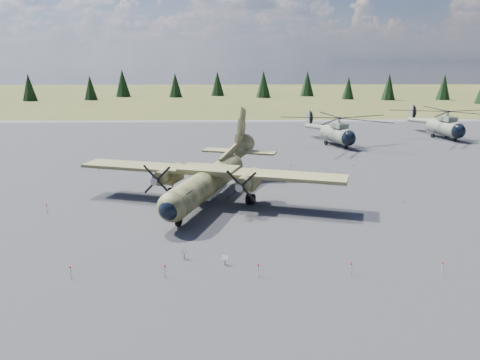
{
  "coord_description": "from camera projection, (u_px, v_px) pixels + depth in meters",
  "views": [
    {
      "loc": [
        0.06,
        -41.22,
        13.46
      ],
      "look_at": [
        1.24,
        2.0,
        2.51
      ],
      "focal_mm": 35.0,
      "sensor_mm": 36.0,
      "label": 1
    }
  ],
  "objects": [
    {
      "name": "transport_plane",
      "position": [
        212.0,
        175.0,
        46.56
      ],
      "size": [
        26.26,
        23.4,
        8.79
      ],
      "rotation": [
        0.0,
        0.0,
        -0.31
      ],
      "color": "#3A4324",
      "rests_on": "ground"
    },
    {
      "name": "barrier_fence",
      "position": [
        222.0,
        207.0,
        43.03
      ],
      "size": [
        33.12,
        29.62,
        0.85
      ],
      "color": "silver",
      "rests_on": "ground"
    },
    {
      "name": "helicopter_near",
      "position": [
        337.0,
        125.0,
        76.21
      ],
      "size": [
        23.29,
        24.11,
        4.8
      ],
      "rotation": [
        0.0,
        0.0,
        0.28
      ],
      "color": "slate",
      "rests_on": "ground"
    },
    {
      "name": "info_placard_left",
      "position": [
        184.0,
        253.0,
        32.73
      ],
      "size": [
        0.48,
        0.23,
        0.74
      ],
      "rotation": [
        0.0,
        0.0,
        -0.07
      ],
      "color": "gray",
      "rests_on": "ground"
    },
    {
      "name": "info_placard_right",
      "position": [
        225.0,
        258.0,
        31.83
      ],
      "size": [
        0.48,
        0.32,
        0.7
      ],
      "rotation": [
        0.0,
        0.0,
        -0.32
      ],
      "color": "gray",
      "rests_on": "ground"
    },
    {
      "name": "treeline",
      "position": [
        257.0,
        141.0,
        53.06
      ],
      "size": [
        301.45,
        309.66,
        10.97
      ],
      "color": "black",
      "rests_on": "ground"
    },
    {
      "name": "helicopter_mid",
      "position": [
        446.0,
        119.0,
        83.39
      ],
      "size": [
        22.81,
        24.96,
        5.1
      ],
      "rotation": [
        0.0,
        0.0,
        0.15
      ],
      "color": "slate",
      "rests_on": "ground"
    },
    {
      "name": "ground",
      "position": [
        227.0,
        212.0,
        43.24
      ],
      "size": [
        500.0,
        500.0,
        0.0
      ],
      "primitive_type": "plane",
      "color": "brown",
      "rests_on": "ground"
    },
    {
      "name": "apron",
      "position": [
        227.0,
        184.0,
        52.93
      ],
      "size": [
        120.0,
        120.0,
        0.04
      ],
      "primitive_type": "cube",
      "color": "slate",
      "rests_on": "ground"
    }
  ]
}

